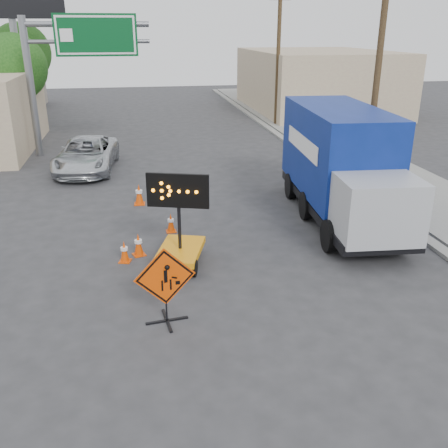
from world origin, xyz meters
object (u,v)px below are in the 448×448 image
object	(u,v)px
arrow_board	(180,245)
box_truck	(340,171)
pickup_truck	(87,155)
construction_sign	(165,284)

from	to	relation	value
arrow_board	box_truck	xyz separation A→B (m)	(5.76, 2.72, 1.10)
arrow_board	box_truck	size ratio (longest dim) A/B	0.33
box_truck	arrow_board	bearing A→B (deg)	-150.20
pickup_truck	box_truck	distance (m)	12.14
construction_sign	pickup_truck	xyz separation A→B (m)	(-2.67, 13.64, -0.22)
construction_sign	arrow_board	size ratio (longest dim) A/B	0.69
pickup_truck	arrow_board	bearing A→B (deg)	-67.82
pickup_truck	box_truck	world-z (taller)	box_truck
construction_sign	arrow_board	bearing A→B (deg)	71.41
construction_sign	pickup_truck	bearing A→B (deg)	94.29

